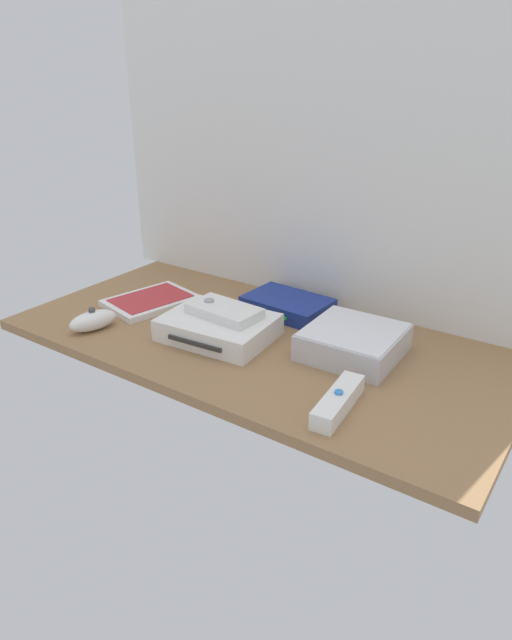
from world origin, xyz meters
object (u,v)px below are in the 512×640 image
Objects in this scene: game_case at (151,301)px; remote_wand at (338,401)px; game_console at (218,327)px; network_router at (288,305)px; remote_nunchuk at (93,320)px; mini_computer at (353,342)px; remote_classic_pad at (224,311)px.

remote_wand reaches higher than game_case.
remote_wand is (31.63, -9.84, -0.69)cm from game_console.
network_router reaches higher than game_case.
game_case is 31.23cm from network_router.
remote_nunchuk is at bearing -129.74° from network_router.
game_case is 56.89cm from remote_wand.
remote_nunchuk reaches higher than game_console.
network_router is (28.06, 13.67, 0.94)cm from game_case.
remote_wand is at bearing -43.31° from network_router.
network_router is 1.24× the size of remote_wand.
network_router is at bearing 154.11° from mini_computer.
remote_nunchuk is (-55.03, -1.88, 0.53)cm from remote_wand.
remote_nunchuk reaches higher than remote_wand.
mini_computer is at bearing 38.50° from remote_nunchuk.
game_console reaches higher than game_case.
remote_nunchuk reaches higher than network_router.
game_console is 1.19× the size of network_router.
remote_wand is 1.02× the size of remote_classic_pad.
mini_computer is 1.16× the size of remote_wand.
game_case is 1.16× the size of network_router.
mini_computer is 1.18× the size of remote_classic_pad.
remote_wand is (26.90, -28.35, -0.19)cm from network_router.
remote_wand is at bearing 17.84° from remote_nunchuk.
remote_classic_pad is (23.90, 13.11, 3.37)cm from remote_nunchuk.
mini_computer is 0.81× the size of game_case.
remote_nunchuk is (-23.41, -11.71, -0.16)cm from game_console.
remote_nunchuk reaches higher than game_case.
game_console is 23.87cm from game_case.
network_router is (-20.52, 9.96, -0.94)cm from mini_computer.
game_case is at bearing 159.29° from remote_wand.
game_case is at bearing -150.83° from network_router.
remote_nunchuk is at bearing -157.38° from mini_computer.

